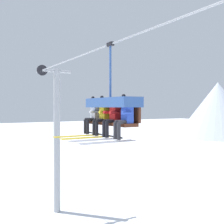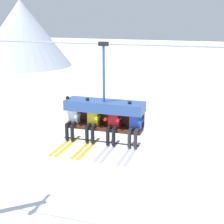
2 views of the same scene
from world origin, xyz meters
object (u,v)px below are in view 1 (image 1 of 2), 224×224
(skier_blue, at_px, (124,117))
(skier_white, at_px, (92,115))
(skier_red, at_px, (112,117))
(chairlift_chair, at_px, (112,107))
(lift_tower_near, at_px, (57,136))
(skier_yellow, at_px, (101,116))

(skier_blue, bearing_deg, skier_white, 180.00)
(skier_red, bearing_deg, chairlift_chair, 145.62)
(skier_white, height_order, skier_red, skier_white)
(skier_white, bearing_deg, skier_red, -0.30)
(chairlift_chair, distance_m, skier_white, 1.03)
(lift_tower_near, xyz_separation_m, chairlift_chair, (7.08, -0.71, 1.58))
(lift_tower_near, distance_m, chairlift_chair, 7.29)
(skier_white, xyz_separation_m, skier_red, (1.30, -0.01, -0.02))
(skier_yellow, height_order, skier_red, skier_yellow)
(lift_tower_near, height_order, skier_red, lift_tower_near)
(chairlift_chair, bearing_deg, lift_tower_near, 174.29)
(skier_white, height_order, skier_yellow, same)
(skier_red, bearing_deg, skier_white, 179.70)
(lift_tower_near, relative_size, skier_blue, 4.67)
(skier_white, distance_m, skier_yellow, 0.65)
(chairlift_chair, xyz_separation_m, skier_yellow, (-0.33, -0.21, -0.28))
(chairlift_chair, distance_m, skier_blue, 1.03)
(lift_tower_near, relative_size, skier_yellow, 4.67)
(lift_tower_near, bearing_deg, skier_white, -8.59)
(skier_white, distance_m, skier_blue, 1.94)
(skier_yellow, bearing_deg, chairlift_chair, 33.28)
(skier_blue, bearing_deg, skier_red, -179.39)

